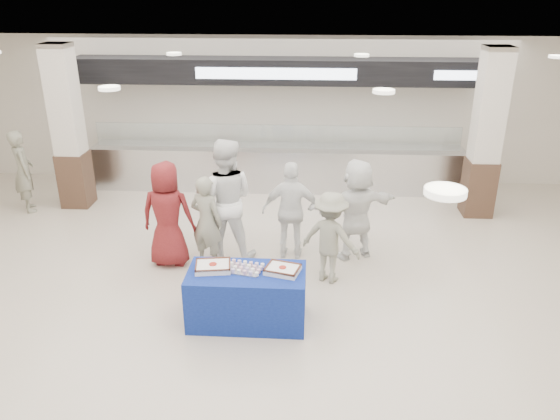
# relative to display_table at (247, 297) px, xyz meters

# --- Properties ---
(ground) EXTENTS (14.00, 14.00, 0.00)m
(ground) POSITION_rel_display_table_xyz_m (0.07, -0.27, -0.38)
(ground) COLOR beige
(ground) RESTS_ON ground
(serving_line) EXTENTS (8.70, 0.85, 2.80)m
(serving_line) POSITION_rel_display_table_xyz_m (0.08, 5.12, 0.78)
(serving_line) COLOR silver
(serving_line) RESTS_ON ground
(column_left) EXTENTS (0.55, 0.55, 3.20)m
(column_left) POSITION_rel_display_table_xyz_m (-3.93, 3.93, 1.15)
(column_left) COLOR #3B261B
(column_left) RESTS_ON ground
(column_right) EXTENTS (0.55, 0.55, 3.20)m
(column_right) POSITION_rel_display_table_xyz_m (4.07, 3.93, 1.15)
(column_right) COLOR #3B261B
(column_right) RESTS_ON ground
(display_table) EXTENTS (1.55, 0.79, 0.75)m
(display_table) POSITION_rel_display_table_xyz_m (0.00, 0.00, 0.00)
(display_table) COLOR navy
(display_table) RESTS_ON ground
(sheet_cake_left) EXTENTS (0.50, 0.42, 0.10)m
(sheet_cake_left) POSITION_rel_display_table_xyz_m (-0.44, 0.05, 0.42)
(sheet_cake_left) COLOR white
(sheet_cake_left) RESTS_ON display_table
(sheet_cake_right) EXTENTS (0.50, 0.43, 0.09)m
(sheet_cake_right) POSITION_rel_display_table_xyz_m (0.47, 0.03, 0.42)
(sheet_cake_right) COLOR white
(sheet_cake_right) RESTS_ON display_table
(cupcake_tray) EXTENTS (0.46, 0.39, 0.07)m
(cupcake_tray) POSITION_rel_display_table_xyz_m (-0.02, 0.05, 0.41)
(cupcake_tray) COLOR #A5A5AA
(cupcake_tray) RESTS_ON display_table
(civilian_maroon) EXTENTS (0.86, 0.58, 1.72)m
(civilian_maroon) POSITION_rel_display_table_xyz_m (-1.43, 1.55, 0.49)
(civilian_maroon) COLOR maroon
(civilian_maroon) RESTS_ON ground
(soldier_a) EXTENTS (0.65, 0.55, 1.52)m
(soldier_a) POSITION_rel_display_table_xyz_m (-0.81, 1.53, 0.39)
(soldier_a) COLOR gray
(soldier_a) RESTS_ON ground
(chef_tall) EXTENTS (1.00, 0.79, 2.02)m
(chef_tall) POSITION_rel_display_table_xyz_m (-0.55, 1.86, 0.63)
(chef_tall) COLOR white
(chef_tall) RESTS_ON ground
(chef_short) EXTENTS (0.97, 0.42, 1.65)m
(chef_short) POSITION_rel_display_table_xyz_m (0.52, 1.91, 0.45)
(chef_short) COLOR white
(chef_short) RESTS_ON ground
(soldier_b) EXTENTS (1.07, 0.87, 1.44)m
(soldier_b) POSITION_rel_display_table_xyz_m (1.13, 1.16, 0.34)
(soldier_b) COLOR gray
(soldier_b) RESTS_ON ground
(civilian_white) EXTENTS (1.63, 1.07, 1.69)m
(civilian_white) POSITION_rel_display_table_xyz_m (1.56, 1.99, 0.47)
(civilian_white) COLOR white
(civilian_white) RESTS_ON ground
(soldier_bg) EXTENTS (0.66, 0.71, 1.63)m
(soldier_bg) POSITION_rel_display_table_xyz_m (-4.80, 3.59, 0.44)
(soldier_bg) COLOR gray
(soldier_bg) RESTS_ON ground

